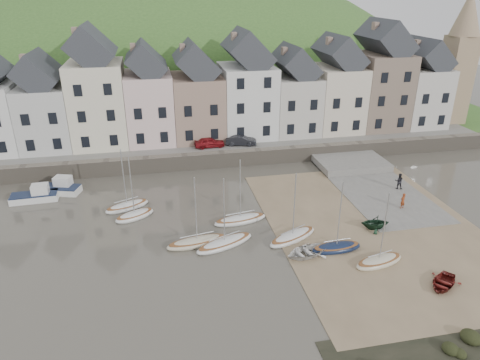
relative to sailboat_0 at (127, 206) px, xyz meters
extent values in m
plane|color=#433E34|center=(10.70, -8.13, -0.26)|extent=(160.00, 160.00, 0.00)
cube|color=#365D25|center=(10.70, 23.87, 0.49)|extent=(90.00, 30.00, 1.50)
cube|color=slate|center=(10.70, 12.37, 1.29)|extent=(70.00, 7.00, 0.10)
cube|color=slate|center=(10.70, 8.87, 0.64)|extent=(70.00, 1.20, 1.80)
cube|color=#7A664A|center=(21.70, -8.13, -0.23)|extent=(18.00, 26.00, 0.06)
cube|color=slate|center=(25.70, -0.13, -0.20)|extent=(8.00, 18.00, 0.12)
ellipsoid|color=#365D25|center=(5.70, 51.87, -18.26)|extent=(134.40, 84.00, 84.00)
cube|color=#B9B9B4|center=(-9.35, 15.87, 4.99)|extent=(5.80, 8.00, 7.50)
cube|color=gray|center=(-10.80, 15.87, 11.66)|extent=(0.60, 0.90, 1.40)
cube|color=beige|center=(-3.20, 15.87, 6.24)|extent=(6.40, 8.00, 10.00)
cube|color=gray|center=(-4.80, 15.87, 14.46)|extent=(0.60, 0.90, 1.40)
cube|color=beige|center=(2.85, 15.87, 5.49)|extent=(5.60, 8.00, 8.50)
cube|color=gray|center=(1.45, 15.87, 12.56)|extent=(0.60, 0.90, 1.40)
cube|color=gray|center=(8.80, 15.87, 5.24)|extent=(6.20, 8.00, 8.00)
cube|color=gray|center=(7.25, 15.87, 12.36)|extent=(0.60, 0.90, 1.40)
cube|color=silver|center=(15.25, 15.87, 5.74)|extent=(6.60, 8.00, 9.00)
cube|color=gray|center=(13.60, 15.87, 13.56)|extent=(0.60, 0.90, 1.40)
cube|color=#BAB4AA|center=(21.50, 15.87, 4.99)|extent=(5.80, 8.00, 7.50)
cube|color=gray|center=(20.05, 15.87, 11.66)|extent=(0.60, 0.90, 1.40)
cube|color=beige|center=(27.45, 15.87, 5.49)|extent=(6.00, 8.00, 8.50)
cube|color=gray|center=(25.95, 15.87, 12.76)|extent=(0.60, 0.90, 1.40)
cube|color=#776455|center=(33.70, 15.87, 6.24)|extent=(6.40, 8.00, 10.00)
cube|color=gray|center=(32.10, 15.87, 14.46)|extent=(0.60, 0.90, 1.40)
cube|color=beige|center=(39.85, 15.87, 5.24)|extent=(5.80, 8.00, 8.00)
cube|color=gray|center=(38.40, 15.87, 12.16)|extent=(0.60, 0.90, 1.40)
cube|color=#997F60|center=(45.25, 15.87, 7.24)|extent=(3.50, 3.50, 12.00)
cone|color=#997F60|center=(45.25, 15.87, 16.24)|extent=(4.00, 4.00, 6.00)
ellipsoid|color=silver|center=(0.00, 0.00, -0.06)|extent=(4.59, 3.15, 0.84)
ellipsoid|color=brown|center=(0.00, 0.00, 0.16)|extent=(4.21, 2.88, 0.20)
cylinder|color=#B2B5B7|center=(0.00, 0.00, 3.04)|extent=(0.10, 0.10, 5.60)
cylinder|color=#B2B5B7|center=(0.00, 0.00, 0.69)|extent=(2.22, 1.05, 0.08)
ellipsoid|color=silver|center=(0.75, -2.04, -0.06)|extent=(4.07, 3.11, 0.84)
ellipsoid|color=brown|center=(0.75, -2.04, 0.16)|extent=(3.73, 2.84, 0.20)
cylinder|color=#B2B5B7|center=(0.75, -2.04, 3.04)|extent=(0.10, 0.10, 5.60)
cylinder|color=#B2B5B7|center=(0.75, -2.04, 0.69)|extent=(1.89, 1.05, 0.08)
ellipsoid|color=beige|center=(5.93, -7.77, -0.06)|extent=(5.42, 2.38, 0.84)
ellipsoid|color=brown|center=(5.93, -7.77, 0.16)|extent=(4.98, 2.17, 0.20)
cylinder|color=#B2B5B7|center=(5.93, -7.77, 3.04)|extent=(0.10, 0.10, 5.60)
cylinder|color=#B2B5B7|center=(5.93, -7.77, 0.69)|extent=(2.85, 0.57, 0.08)
ellipsoid|color=silver|center=(10.19, -4.75, -0.06)|extent=(5.17, 2.31, 0.84)
ellipsoid|color=brown|center=(10.19, -4.75, 0.16)|extent=(4.75, 2.11, 0.20)
cylinder|color=#B2B5B7|center=(10.19, -4.75, 3.04)|extent=(0.10, 0.10, 5.60)
cylinder|color=#B2B5B7|center=(10.19, -4.75, 0.69)|extent=(2.72, 0.54, 0.08)
ellipsoid|color=silver|center=(8.14, -8.41, -0.06)|extent=(5.47, 3.42, 0.84)
ellipsoid|color=brown|center=(8.14, -8.41, 0.16)|extent=(5.03, 3.13, 0.20)
cylinder|color=#B2B5B7|center=(8.14, -8.41, 3.04)|extent=(0.10, 0.10, 5.60)
cylinder|color=#B2B5B7|center=(8.14, -8.41, 0.69)|extent=(2.73, 1.19, 0.08)
ellipsoid|color=#121D39|center=(16.95, -10.86, -0.06)|extent=(4.29, 1.73, 0.84)
ellipsoid|color=brown|center=(16.95, -10.86, 0.16)|extent=(3.95, 1.57, 0.20)
cylinder|color=#B2B5B7|center=(16.95, -10.86, 3.04)|extent=(0.10, 0.10, 5.60)
cylinder|color=#B2B5B7|center=(16.95, -10.86, 0.69)|extent=(2.32, 0.21, 0.08)
ellipsoid|color=silver|center=(13.96, -8.56, -0.06)|extent=(5.15, 3.55, 0.84)
ellipsoid|color=brown|center=(13.96, -8.56, 0.16)|extent=(4.73, 3.25, 0.20)
cylinder|color=#B2B5B7|center=(13.96, -8.56, 3.04)|extent=(0.10, 0.10, 5.60)
cylinder|color=#B2B5B7|center=(13.96, -8.56, 0.69)|extent=(2.50, 1.28, 0.08)
ellipsoid|color=beige|center=(19.41, -13.33, -0.06)|extent=(4.48, 2.43, 0.84)
ellipsoid|color=brown|center=(19.41, -13.33, 0.16)|extent=(4.12, 2.21, 0.20)
cylinder|color=#B2B5B7|center=(19.41, -13.33, 3.04)|extent=(0.10, 0.10, 5.60)
cylinder|color=#B2B5B7|center=(19.41, -13.33, 0.69)|extent=(2.30, 0.61, 0.08)
cube|color=silver|center=(-9.12, 3.58, 0.09)|extent=(4.55, 1.91, 0.70)
cube|color=#121D39|center=(-9.12, 3.58, 0.46)|extent=(4.46, 1.95, 0.08)
cube|color=silver|center=(-8.45, 3.55, 0.94)|extent=(1.62, 1.27, 1.00)
cube|color=silver|center=(-7.23, 4.98, 0.09)|extent=(5.02, 3.02, 0.70)
cube|color=#121D39|center=(-7.23, 4.98, 0.46)|extent=(4.95, 3.04, 0.08)
cube|color=silver|center=(-6.55, 5.19, 0.94)|extent=(1.94, 1.64, 1.00)
imported|color=silver|center=(14.20, -11.17, 0.15)|extent=(3.94, 3.25, 0.71)
imported|color=#152F1D|center=(21.56, -8.39, 0.45)|extent=(2.76, 2.47, 1.30)
imported|color=maroon|center=(22.51, -16.84, 0.10)|extent=(3.60, 3.48, 0.61)
imported|color=maroon|center=(25.96, -5.35, 0.63)|extent=(0.65, 0.53, 1.55)
imported|color=black|center=(27.88, -1.26, 0.72)|extent=(1.03, 0.93, 1.73)
imported|color=maroon|center=(9.63, 11.37, 1.96)|extent=(3.73, 1.66, 1.25)
imported|color=black|center=(13.55, 11.37, 1.96)|extent=(3.97, 2.12, 1.24)
ellipsoid|color=black|center=(21.03, -21.81, -0.03)|extent=(1.19, 1.31, 0.78)
ellipsoid|color=black|center=(19.26, -22.36, -0.07)|extent=(0.97, 1.06, 0.63)
ellipsoid|color=black|center=(19.61, -22.74, -0.11)|extent=(0.76, 0.84, 0.50)
camera|label=1|loc=(3.26, -39.02, 19.51)|focal=32.83mm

